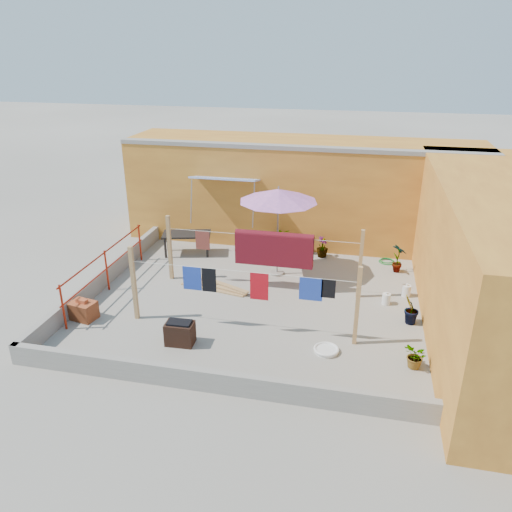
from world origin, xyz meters
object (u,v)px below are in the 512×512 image
object	(u,v)px
green_hose	(387,261)
brick_stack	(83,310)
water_jug_a	(386,299)
plant_back_a	(279,240)
brazier	(180,333)
outdoor_table	(187,235)
water_jug_b	(406,291)
white_basin	(326,350)
patio_umbrella	(278,196)

from	to	relation	value
green_hose	brick_stack	bearing A→B (deg)	-144.92
brick_stack	water_jug_a	size ratio (longest dim) A/B	2.06
green_hose	plant_back_a	size ratio (longest dim) A/B	0.54
brazier	green_hose	size ratio (longest dim) A/B	1.32
green_hose	outdoor_table	bearing A→B (deg)	-173.69
brazier	water_jug_a	distance (m)	5.13
brazier	water_jug_b	world-z (taller)	brazier
green_hose	plant_back_a	bearing A→B (deg)	180.00
brazier	water_jug_b	size ratio (longest dim) A/B	1.79
brick_stack	plant_back_a	size ratio (longest dim) A/B	0.77
water_jug_b	plant_back_a	bearing A→B (deg)	150.03
white_basin	green_hose	world-z (taller)	white_basin
patio_umbrella	green_hose	bearing A→B (deg)	26.42
water_jug_a	water_jug_b	size ratio (longest dim) A/B	0.94
brick_stack	white_basin	xyz separation A→B (m)	(5.64, -0.16, -0.17)
brick_stack	water_jug_b	distance (m)	7.91
brick_stack	white_basin	world-z (taller)	brick_stack
water_jug_a	patio_umbrella	bearing A→B (deg)	158.58
white_basin	plant_back_a	xyz separation A→B (m)	(-1.88, 5.05, 0.38)
green_hose	plant_back_a	world-z (taller)	plant_back_a
green_hose	water_jug_b	bearing A→B (deg)	-78.46
outdoor_table	water_jug_b	distance (m)	6.54
patio_umbrella	outdoor_table	xyz separation A→B (m)	(-2.93, 0.84, -1.65)
white_basin	water_jug_b	world-z (taller)	water_jug_b
outdoor_table	water_jug_a	size ratio (longest dim) A/B	4.87
patio_umbrella	water_jug_b	xyz separation A→B (m)	(3.44, -0.60, -2.10)
brick_stack	white_basin	bearing A→B (deg)	-1.60
outdoor_table	brick_stack	size ratio (longest dim) A/B	2.36
outdoor_table	white_basin	bearing A→B (deg)	-43.66
white_basin	plant_back_a	distance (m)	5.41
patio_umbrella	outdoor_table	size ratio (longest dim) A/B	1.62
brazier	white_basin	world-z (taller)	brazier
outdoor_table	water_jug_a	distance (m)	6.21
outdoor_table	plant_back_a	xyz separation A→B (m)	(2.73, 0.66, -0.17)
green_hose	plant_back_a	distance (m)	3.24
brazier	plant_back_a	bearing A→B (deg)	77.57
plant_back_a	water_jug_b	bearing A→B (deg)	-29.97
patio_umbrella	water_jug_a	xyz separation A→B (m)	(2.93, -1.15, -2.11)
brick_stack	water_jug_b	bearing A→B (deg)	20.71
white_basin	plant_back_a	size ratio (longest dim) A/B	0.62
outdoor_table	brick_stack	xyz separation A→B (m)	(-1.03, -4.24, -0.38)
white_basin	plant_back_a	bearing A→B (deg)	110.43
brick_stack	plant_back_a	distance (m)	6.18
water_jug_a	water_jug_b	xyz separation A→B (m)	(0.51, 0.55, 0.01)
brick_stack	brazier	distance (m)	2.62
white_basin	water_jug_a	bearing A→B (deg)	62.56
outdoor_table	white_basin	xyz separation A→B (m)	(4.61, -4.40, -0.55)
patio_umbrella	plant_back_a	bearing A→B (deg)	97.64
water_jug_b	patio_umbrella	bearing A→B (deg)	170.05
water_jug_a	green_hose	world-z (taller)	water_jug_a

